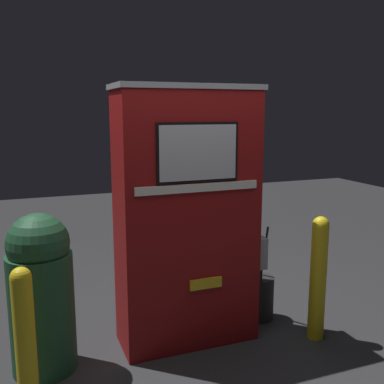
{
  "coord_description": "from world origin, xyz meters",
  "views": [
    {
      "loc": [
        -1.2,
        -2.99,
        1.86
      ],
      "look_at": [
        0.0,
        0.12,
        1.25
      ],
      "focal_mm": 42.0,
      "sensor_mm": 36.0,
      "label": 1
    }
  ],
  "objects_px": {
    "gas_pump": "(187,217)",
    "safety_bollard": "(318,275)",
    "squeegee_bucket": "(259,297)",
    "safety_bollard_far": "(25,337)",
    "trash_bin": "(41,292)"
  },
  "relations": [
    {
      "from": "safety_bollard_far",
      "to": "squeegee_bucket",
      "type": "distance_m",
      "value": 2.08
    },
    {
      "from": "safety_bollard",
      "to": "safety_bollard_far",
      "type": "relative_size",
      "value": 1.1
    },
    {
      "from": "safety_bollard",
      "to": "squeegee_bucket",
      "type": "height_order",
      "value": "safety_bollard"
    },
    {
      "from": "trash_bin",
      "to": "squeegee_bucket",
      "type": "xyz_separation_m",
      "value": [
        1.85,
        0.15,
        -0.39
      ]
    },
    {
      "from": "safety_bollard",
      "to": "safety_bollard_far",
      "type": "xyz_separation_m",
      "value": [
        -2.23,
        -0.11,
        -0.05
      ]
    },
    {
      "from": "gas_pump",
      "to": "safety_bollard",
      "type": "bearing_deg",
      "value": -20.74
    },
    {
      "from": "safety_bollard",
      "to": "trash_bin",
      "type": "bearing_deg",
      "value": 171.13
    },
    {
      "from": "gas_pump",
      "to": "safety_bollard_far",
      "type": "distance_m",
      "value": 1.44
    },
    {
      "from": "gas_pump",
      "to": "safety_bollard_far",
      "type": "relative_size",
      "value": 2.18
    },
    {
      "from": "safety_bollard_far",
      "to": "safety_bollard",
      "type": "bearing_deg",
      "value": 2.77
    },
    {
      "from": "squeegee_bucket",
      "to": "gas_pump",
      "type": "bearing_deg",
      "value": -171.62
    },
    {
      "from": "gas_pump",
      "to": "safety_bollard",
      "type": "distance_m",
      "value": 1.17
    },
    {
      "from": "trash_bin",
      "to": "safety_bollard_far",
      "type": "bearing_deg",
      "value": -105.51
    },
    {
      "from": "trash_bin",
      "to": "squeegee_bucket",
      "type": "height_order",
      "value": "trash_bin"
    },
    {
      "from": "safety_bollard",
      "to": "trash_bin",
      "type": "distance_m",
      "value": 2.14
    }
  ]
}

